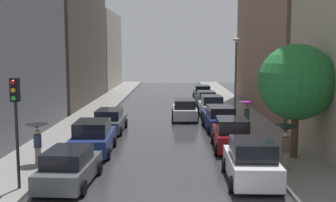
{
  "coord_description": "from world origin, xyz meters",
  "views": [
    {
      "loc": [
        0.55,
        -11.25,
        5.46
      ],
      "look_at": [
        0.12,
        22.13,
        1.39
      ],
      "focal_mm": 44.0,
      "sensor_mm": 36.0,
      "label": 1
    }
  ],
  "objects_px": {
    "parked_car_right_nearest": "(251,162)",
    "pedestrian_by_kerb": "(247,109)",
    "parked_car_right_second": "(232,135)",
    "lamp_post_right": "(236,71)",
    "parked_car_left_third": "(110,121)",
    "parked_car_right_fifth": "(206,99)",
    "parked_car_right_sixth": "(202,93)",
    "car_midroad": "(185,110)",
    "street_tree_right": "(296,82)",
    "parked_car_left_nearest": "(69,168)",
    "pedestrian_far_side": "(286,138)",
    "parked_car_right_third": "(220,119)",
    "traffic_light_left_corner": "(16,109)",
    "parked_car_right_fourth": "(211,106)",
    "parked_car_left_second": "(93,138)",
    "pedestrian_foreground": "(37,134)"
  },
  "relations": [
    {
      "from": "parked_car_right_fourth",
      "to": "lamp_post_right",
      "type": "relative_size",
      "value": 0.71
    },
    {
      "from": "pedestrian_far_side",
      "to": "lamp_post_right",
      "type": "bearing_deg",
      "value": -40.78
    },
    {
      "from": "parked_car_left_nearest",
      "to": "parked_car_left_second",
      "type": "xyz_separation_m",
      "value": [
        -0.04,
        5.26,
        0.1
      ]
    },
    {
      "from": "parked_car_left_second",
      "to": "parked_car_right_second",
      "type": "xyz_separation_m",
      "value": [
        7.56,
        0.99,
        -0.01
      ]
    },
    {
      "from": "street_tree_right",
      "to": "traffic_light_left_corner",
      "type": "xyz_separation_m",
      "value": [
        -12.06,
        -4.86,
        -0.64
      ]
    },
    {
      "from": "parked_car_left_third",
      "to": "parked_car_right_third",
      "type": "relative_size",
      "value": 0.9
    },
    {
      "from": "parked_car_right_third",
      "to": "parked_car_right_sixth",
      "type": "height_order",
      "value": "parked_car_right_third"
    },
    {
      "from": "parked_car_right_third",
      "to": "parked_car_right_fourth",
      "type": "relative_size",
      "value": 1.07
    },
    {
      "from": "parked_car_right_nearest",
      "to": "traffic_light_left_corner",
      "type": "xyz_separation_m",
      "value": [
        -9.27,
        -1.4,
        2.45
      ]
    },
    {
      "from": "parked_car_right_third",
      "to": "parked_car_right_fourth",
      "type": "xyz_separation_m",
      "value": [
        -0.04,
        6.01,
        0.03
      ]
    },
    {
      "from": "parked_car_right_nearest",
      "to": "pedestrian_by_kerb",
      "type": "xyz_separation_m",
      "value": [
        1.59,
        10.13,
        0.79
      ]
    },
    {
      "from": "parked_car_right_second",
      "to": "parked_car_right_fifth",
      "type": "xyz_separation_m",
      "value": [
        -0.06,
        17.44,
        -0.08
      ]
    },
    {
      "from": "parked_car_left_nearest",
      "to": "parked_car_left_third",
      "type": "relative_size",
      "value": 0.97
    },
    {
      "from": "parked_car_left_nearest",
      "to": "street_tree_right",
      "type": "height_order",
      "value": "street_tree_right"
    },
    {
      "from": "parked_car_right_fifth",
      "to": "lamp_post_right",
      "type": "height_order",
      "value": "lamp_post_right"
    },
    {
      "from": "parked_car_right_third",
      "to": "car_midroad",
      "type": "xyz_separation_m",
      "value": [
        -2.34,
        4.26,
        -0.02
      ]
    },
    {
      "from": "parked_car_left_second",
      "to": "pedestrian_far_side",
      "type": "relative_size",
      "value": 2.17
    },
    {
      "from": "parked_car_left_third",
      "to": "lamp_post_right",
      "type": "height_order",
      "value": "lamp_post_right"
    },
    {
      "from": "parked_car_left_nearest",
      "to": "parked_car_right_nearest",
      "type": "xyz_separation_m",
      "value": [
        7.53,
        0.48,
        0.12
      ]
    },
    {
      "from": "parked_car_right_second",
      "to": "car_midroad",
      "type": "height_order",
      "value": "parked_car_right_second"
    },
    {
      "from": "car_midroad",
      "to": "parked_car_left_second",
      "type": "bearing_deg",
      "value": 154.31
    },
    {
      "from": "parked_car_left_third",
      "to": "parked_car_right_fifth",
      "type": "bearing_deg",
      "value": -30.68
    },
    {
      "from": "parked_car_right_sixth",
      "to": "traffic_light_left_corner",
      "type": "bearing_deg",
      "value": 163.61
    },
    {
      "from": "parked_car_left_nearest",
      "to": "parked_car_right_nearest",
      "type": "relative_size",
      "value": 1.0
    },
    {
      "from": "parked_car_left_second",
      "to": "parked_car_right_second",
      "type": "bearing_deg",
      "value": -84.23
    },
    {
      "from": "car_midroad",
      "to": "pedestrian_foreground",
      "type": "relative_size",
      "value": 2.27
    },
    {
      "from": "parked_car_right_fourth",
      "to": "car_midroad",
      "type": "xyz_separation_m",
      "value": [
        -2.3,
        -1.75,
        -0.06
      ]
    },
    {
      "from": "parked_car_left_second",
      "to": "traffic_light_left_corner",
      "type": "bearing_deg",
      "value": 162.98
    },
    {
      "from": "parked_car_right_sixth",
      "to": "pedestrian_by_kerb",
      "type": "height_order",
      "value": "pedestrian_by_kerb"
    },
    {
      "from": "parked_car_left_nearest",
      "to": "parked_car_right_fourth",
      "type": "relative_size",
      "value": 0.93
    },
    {
      "from": "parked_car_right_second",
      "to": "lamp_post_right",
      "type": "height_order",
      "value": "lamp_post_right"
    },
    {
      "from": "parked_car_right_nearest",
      "to": "lamp_post_right",
      "type": "distance_m",
      "value": 16.63
    },
    {
      "from": "lamp_post_right",
      "to": "street_tree_right",
      "type": "bearing_deg",
      "value": -85.28
    },
    {
      "from": "parked_car_right_fourth",
      "to": "parked_car_left_nearest",
      "type": "bearing_deg",
      "value": 155.59
    },
    {
      "from": "parked_car_left_nearest",
      "to": "lamp_post_right",
      "type": "relative_size",
      "value": 0.66
    },
    {
      "from": "pedestrian_by_kerb",
      "to": "lamp_post_right",
      "type": "distance_m",
      "value": 6.52
    },
    {
      "from": "pedestrian_foreground",
      "to": "pedestrian_far_side",
      "type": "height_order",
      "value": "pedestrian_far_side"
    },
    {
      "from": "parked_car_left_third",
      "to": "parked_car_right_third",
      "type": "height_order",
      "value": "parked_car_right_third"
    },
    {
      "from": "parked_car_left_third",
      "to": "pedestrian_by_kerb",
      "type": "bearing_deg",
      "value": -93.13
    },
    {
      "from": "parked_car_right_third",
      "to": "parked_car_right_sixth",
      "type": "relative_size",
      "value": 1.02
    },
    {
      "from": "parked_car_right_second",
      "to": "parked_car_right_sixth",
      "type": "relative_size",
      "value": 0.91
    },
    {
      "from": "street_tree_right",
      "to": "parked_car_left_third",
      "type": "bearing_deg",
      "value": 145.16
    },
    {
      "from": "parked_car_right_third",
      "to": "parked_car_right_fourth",
      "type": "bearing_deg",
      "value": -2.09
    },
    {
      "from": "parked_car_right_third",
      "to": "lamp_post_right",
      "type": "distance_m",
      "value": 5.91
    },
    {
      "from": "car_midroad",
      "to": "street_tree_right",
      "type": "distance_m",
      "value": 13.72
    },
    {
      "from": "car_midroad",
      "to": "pedestrian_by_kerb",
      "type": "height_order",
      "value": "pedestrian_by_kerb"
    },
    {
      "from": "parked_car_right_fifth",
      "to": "car_midroad",
      "type": "xyz_separation_m",
      "value": [
        -2.28,
        -7.43,
        0.02
      ]
    },
    {
      "from": "pedestrian_far_side",
      "to": "street_tree_right",
      "type": "bearing_deg",
      "value": -65.74
    },
    {
      "from": "parked_car_right_sixth",
      "to": "parked_car_right_fifth",
      "type": "bearing_deg",
      "value": 179.7
    },
    {
      "from": "parked_car_right_third",
      "to": "pedestrian_far_side",
      "type": "height_order",
      "value": "pedestrian_far_side"
    }
  ]
}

